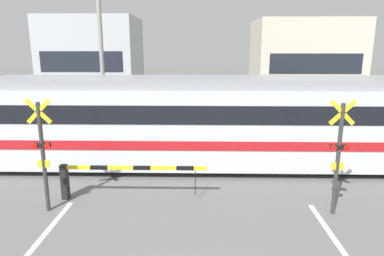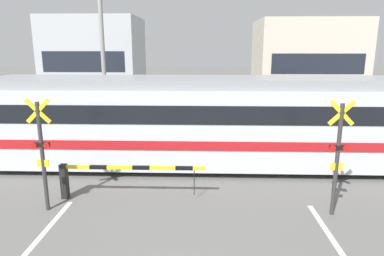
# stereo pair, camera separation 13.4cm
# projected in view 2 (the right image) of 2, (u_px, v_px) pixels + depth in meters

# --- Properties ---
(rail_track_near) EXTENTS (50.00, 0.10, 0.08)m
(rail_track_near) POSITION_uv_depth(u_px,v_px,m) (192.00, 171.00, 12.57)
(rail_track_near) COLOR #5B564C
(rail_track_near) RESTS_ON ground_plane
(rail_track_far) EXTENTS (50.00, 0.10, 0.08)m
(rail_track_far) POSITION_uv_depth(u_px,v_px,m) (193.00, 159.00, 13.96)
(rail_track_far) COLOR #5B564C
(rail_track_far) RESTS_ON ground_plane
(commuter_train) EXTENTS (16.62, 2.86, 3.41)m
(commuter_train) POSITION_uv_depth(u_px,v_px,m) (214.00, 120.00, 12.83)
(commuter_train) COLOR silver
(commuter_train) RESTS_ON ground_plane
(crossing_barrier_near) EXTENTS (4.37, 0.20, 1.08)m
(crossing_barrier_near) POSITION_uv_depth(u_px,v_px,m) (103.00, 174.00, 10.22)
(crossing_barrier_near) COLOR black
(crossing_barrier_near) RESTS_ON ground_plane
(crossing_barrier_far) EXTENTS (4.37, 0.20, 1.08)m
(crossing_barrier_far) POSITION_uv_depth(u_px,v_px,m) (251.00, 131.00, 15.50)
(crossing_barrier_far) COLOR black
(crossing_barrier_far) RESTS_ON ground_plane
(crossing_signal_left) EXTENTS (0.68, 0.15, 3.18)m
(crossing_signal_left) POSITION_uv_depth(u_px,v_px,m) (42.00, 150.00, 9.29)
(crossing_signal_left) COLOR #333333
(crossing_signal_left) RESTS_ON ground_plane
(crossing_signal_right) EXTENTS (0.68, 0.15, 3.18)m
(crossing_signal_right) POSITION_uv_depth(u_px,v_px,m) (338.00, 153.00, 9.03)
(crossing_signal_right) COLOR #333333
(crossing_signal_right) RESTS_ON ground_plane
(pedestrian) EXTENTS (0.38, 0.23, 1.77)m
(pedestrian) POSITION_uv_depth(u_px,v_px,m) (200.00, 114.00, 18.18)
(pedestrian) COLOR #23232D
(pedestrian) RESTS_ON ground_plane
(building_left_of_street) EXTENTS (6.33, 5.12, 6.53)m
(building_left_of_street) POSITION_uv_depth(u_px,v_px,m) (96.00, 65.00, 24.43)
(building_left_of_street) COLOR #B2B7BC
(building_left_of_street) RESTS_ON ground_plane
(building_right_of_street) EXTENTS (6.92, 5.12, 6.32)m
(building_right_of_street) POSITION_uv_depth(u_px,v_px,m) (306.00, 67.00, 23.97)
(building_right_of_street) COLOR beige
(building_right_of_street) RESTS_ON ground_plane
(utility_pole_streetside) EXTENTS (0.22, 0.22, 8.75)m
(utility_pole_streetside) POSITION_uv_depth(u_px,v_px,m) (103.00, 49.00, 17.34)
(utility_pole_streetside) COLOR gray
(utility_pole_streetside) RESTS_ON ground_plane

